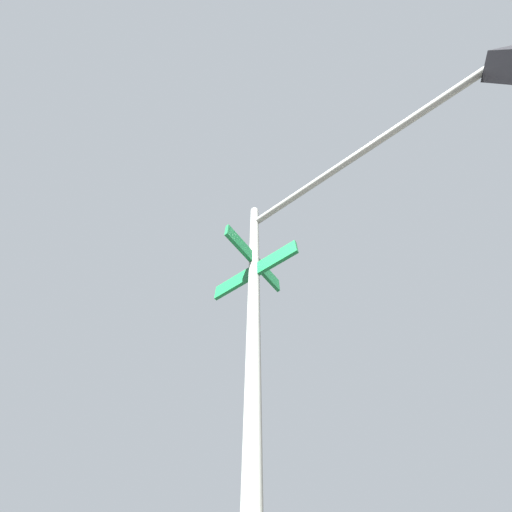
{
  "coord_description": "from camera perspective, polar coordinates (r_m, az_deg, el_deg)",
  "views": [
    {
      "loc": [
        -5.06,
        -6.39,
        1.57
      ],
      "look_at": [
        -7.06,
        -6.77,
        4.51
      ],
      "focal_mm": 19.68,
      "sensor_mm": 36.0,
      "label": 1
    }
  ],
  "objects": [
    {
      "name": "traffic_signal_near",
      "position": [
        2.82,
        24.52,
        10.42
      ],
      "size": [
        1.99,
        3.57,
        5.53
      ],
      "color": "slate",
      "rests_on": "ground_plane"
    }
  ]
}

